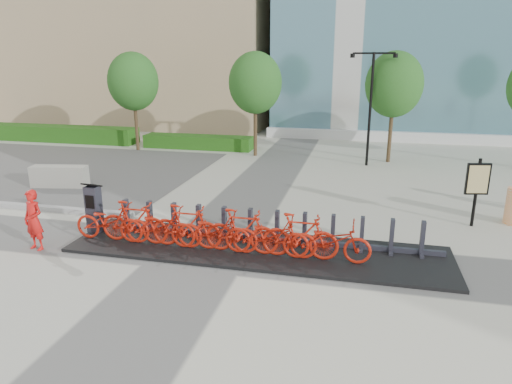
% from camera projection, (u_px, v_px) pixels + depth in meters
% --- Properties ---
extents(ground, '(120.00, 120.00, 0.00)m').
position_uv_depth(ground, '(204.00, 251.00, 11.61)').
color(ground, beige).
extents(gravel_patch, '(14.00, 14.00, 0.00)m').
position_uv_depth(gravel_patch, '(45.00, 169.00, 20.35)').
color(gravel_patch, '#444343').
rests_on(gravel_patch, ground).
extents(hedge_a, '(10.00, 1.40, 0.90)m').
position_uv_depth(hedge_a, '(57.00, 133.00, 27.18)').
color(hedge_a, '#133D0F').
rests_on(hedge_a, ground).
extents(hedge_b, '(6.00, 1.20, 0.70)m').
position_uv_depth(hedge_b, '(198.00, 142.00, 24.95)').
color(hedge_b, '#133D0F').
rests_on(hedge_b, ground).
extents(tree_0, '(2.60, 2.60, 5.10)m').
position_uv_depth(tree_0, '(133.00, 82.00, 23.58)').
color(tree_0, brown).
rests_on(tree_0, ground).
extents(tree_1, '(2.60, 2.60, 5.10)m').
position_uv_depth(tree_1, '(255.00, 83.00, 22.16)').
color(tree_1, brown).
rests_on(tree_1, ground).
extents(tree_2, '(2.60, 2.60, 5.10)m').
position_uv_depth(tree_2, '(394.00, 85.00, 20.73)').
color(tree_2, brown).
rests_on(tree_2, ground).
extents(streetlamp, '(2.00, 0.20, 5.00)m').
position_uv_depth(streetlamp, '(371.00, 96.00, 20.14)').
color(streetlamp, black).
rests_on(streetlamp, ground).
extents(dock_pad, '(9.60, 2.40, 0.08)m').
position_uv_depth(dock_pad, '(257.00, 249.00, 11.59)').
color(dock_pad, black).
rests_on(dock_pad, ground).
extents(dock_rail_posts, '(8.02, 0.50, 0.85)m').
position_uv_depth(dock_rail_posts, '(263.00, 226.00, 11.90)').
color(dock_rail_posts, '#292A35').
rests_on(dock_rail_posts, dock_pad).
extents(bike_0, '(1.91, 0.67, 1.00)m').
position_uv_depth(bike_0, '(109.00, 222.00, 11.97)').
color(bike_0, '#B21C0B').
rests_on(bike_0, dock_pad).
extents(bike_1, '(1.86, 0.52, 1.12)m').
position_uv_depth(bike_1, '(134.00, 222.00, 11.80)').
color(bike_1, '#B21C0B').
rests_on(bike_1, dock_pad).
extents(bike_2, '(1.91, 0.67, 1.00)m').
position_uv_depth(bike_2, '(160.00, 226.00, 11.66)').
color(bike_2, '#B21C0B').
rests_on(bike_2, dock_pad).
extents(bike_3, '(1.86, 0.52, 1.12)m').
position_uv_depth(bike_3, '(186.00, 226.00, 11.48)').
color(bike_3, '#B21C0B').
rests_on(bike_3, dock_pad).
extents(bike_4, '(1.91, 0.67, 1.00)m').
position_uv_depth(bike_4, '(214.00, 231.00, 11.34)').
color(bike_4, '#B21C0B').
rests_on(bike_4, dock_pad).
extents(bike_5, '(1.86, 0.52, 1.12)m').
position_uv_depth(bike_5, '(242.00, 231.00, 11.17)').
color(bike_5, '#B21C0B').
rests_on(bike_5, dock_pad).
extents(bike_6, '(1.91, 0.67, 1.00)m').
position_uv_depth(bike_6, '(270.00, 236.00, 11.02)').
color(bike_6, '#B21C0B').
rests_on(bike_6, dock_pad).
extents(bike_7, '(1.86, 0.52, 1.12)m').
position_uv_depth(bike_7, '(300.00, 236.00, 10.85)').
color(bike_7, '#B21C0B').
rests_on(bike_7, dock_pad).
extents(bike_8, '(1.91, 0.67, 1.00)m').
position_uv_depth(bike_8, '(330.00, 241.00, 10.71)').
color(bike_8, '#B21C0B').
rests_on(bike_8, dock_pad).
extents(kiosk, '(0.45, 0.39, 1.42)m').
position_uv_depth(kiosk, '(94.00, 208.00, 12.53)').
color(kiosk, '#292A35').
rests_on(kiosk, dock_pad).
extents(worker_red, '(0.64, 0.49, 1.57)m').
position_uv_depth(worker_red, '(34.00, 220.00, 11.51)').
color(worker_red, red).
rests_on(worker_red, ground).
extents(jersey_barrier, '(2.17, 0.94, 0.81)m').
position_uv_depth(jersey_barrier, '(60.00, 176.00, 17.34)').
color(jersey_barrier, gray).
rests_on(jersey_barrier, ground).
extents(map_sign, '(0.66, 0.24, 2.01)m').
position_uv_depth(map_sign, '(477.00, 182.00, 12.97)').
color(map_sign, black).
rests_on(map_sign, ground).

